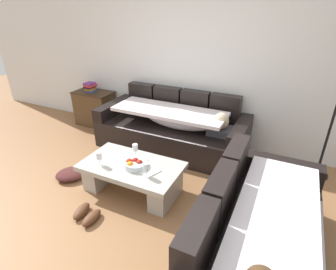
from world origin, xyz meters
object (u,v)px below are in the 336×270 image
object	(u,v)px
couch_near_window	(258,241)
wine_glass_near_right	(146,167)
side_cabinet	(95,108)
coffee_table	(132,174)
floor_lamp	(335,97)
pair_of_shoes	(86,214)
wine_glass_far_back	(135,148)
wine_glass_near_left	(99,156)
fruit_bowl	(135,164)
couch_along_wall	(174,129)
crumpled_garment	(71,174)
book_stack_on_cabinet	(90,87)
open_magazine	(147,169)

from	to	relation	value
couch_near_window	wine_glass_near_right	xyz separation A→B (m)	(-1.26, 0.35, 0.16)
side_cabinet	coffee_table	bearing A→B (deg)	-39.55
floor_lamp	pair_of_shoes	distance (m)	3.15
wine_glass_far_back	floor_lamp	size ratio (longest dim) A/B	0.09
wine_glass_near_left	side_cabinet	distance (m)	2.13
fruit_bowl	side_cabinet	xyz separation A→B (m)	(-1.81, 1.46, -0.10)
wine_glass_near_left	wine_glass_near_right	xyz separation A→B (m)	(0.62, 0.03, 0.00)
couch_along_wall	wine_glass_far_back	world-z (taller)	couch_along_wall
coffee_table	crumpled_garment	bearing A→B (deg)	-171.56
couch_along_wall	wine_glass_near_right	distance (m)	1.38
wine_glass_near_left	crumpled_garment	distance (m)	0.70
couch_along_wall	wine_glass_far_back	xyz separation A→B (m)	(-0.06, -1.02, 0.16)
side_cabinet	crumpled_garment	world-z (taller)	side_cabinet
book_stack_on_cabinet	floor_lamp	world-z (taller)	floor_lamp
crumpled_garment	wine_glass_near_right	bearing A→B (deg)	0.06
couch_near_window	book_stack_on_cabinet	size ratio (longest dim) A/B	8.64
fruit_bowl	book_stack_on_cabinet	distance (m)	2.38
coffee_table	open_magazine	world-z (taller)	open_magazine
couch_along_wall	crumpled_garment	distance (m)	1.63
fruit_bowl	wine_glass_near_left	bearing A→B (deg)	-160.42
couch_along_wall	fruit_bowl	size ratio (longest dim) A/B	8.21
open_magazine	book_stack_on_cabinet	xyz separation A→B (m)	(-2.01, 1.45, 0.34)
wine_glass_far_back	pair_of_shoes	distance (m)	0.94
coffee_table	side_cabinet	xyz separation A→B (m)	(-1.74, 1.44, 0.08)
wine_glass_far_back	book_stack_on_cabinet	world-z (taller)	book_stack_on_cabinet
side_cabinet	fruit_bowl	bearing A→B (deg)	-38.90
open_magazine	wine_glass_far_back	bearing A→B (deg)	165.32
open_magazine	side_cabinet	size ratio (longest dim) A/B	0.39
wine_glass_near_left	crumpled_garment	xyz separation A→B (m)	(-0.55, 0.03, -0.44)
couch_near_window	wine_glass_near_left	xyz separation A→B (m)	(-1.88, 0.32, 0.16)
fruit_bowl	open_magazine	size ratio (longest dim) A/B	1.00
open_magazine	book_stack_on_cabinet	size ratio (longest dim) A/B	1.20
fruit_bowl	pair_of_shoes	xyz separation A→B (m)	(-0.27, -0.61, -0.38)
side_cabinet	book_stack_on_cabinet	distance (m)	0.41
wine_glass_far_back	pair_of_shoes	xyz separation A→B (m)	(-0.14, -0.82, -0.45)
wine_glass_near_left	open_magazine	size ratio (longest dim) A/B	0.59
couch_near_window	wine_glass_near_right	bearing A→B (deg)	74.52
wine_glass_far_back	couch_along_wall	bearing A→B (deg)	86.64
wine_glass_far_back	floor_lamp	distance (m)	2.46
coffee_table	floor_lamp	xyz separation A→B (m)	(2.03, 1.33, 0.88)
open_magazine	crumpled_garment	xyz separation A→B (m)	(-1.11, -0.12, -0.33)
couch_along_wall	crumpled_garment	world-z (taller)	couch_along_wall
couch_near_window	book_stack_on_cabinet	world-z (taller)	couch_near_window
fruit_bowl	floor_lamp	size ratio (longest dim) A/B	0.14
wine_glass_near_left	side_cabinet	size ratio (longest dim) A/B	0.23
open_magazine	pair_of_shoes	xyz separation A→B (m)	(-0.42, -0.61, -0.34)
couch_near_window	wine_glass_near_left	bearing A→B (deg)	80.46
coffee_table	wine_glass_near_right	size ratio (longest dim) A/B	7.23
open_magazine	side_cabinet	xyz separation A→B (m)	(-1.96, 1.45, -0.06)
wine_glass_near_left	pair_of_shoes	size ratio (longest dim) A/B	0.53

